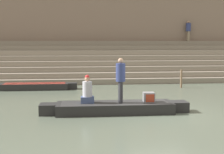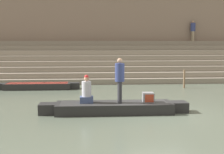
{
  "view_description": "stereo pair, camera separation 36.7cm",
  "coord_description": "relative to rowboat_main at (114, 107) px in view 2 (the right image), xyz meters",
  "views": [
    {
      "loc": [
        -3.22,
        -12.09,
        2.83
      ],
      "look_at": [
        -1.89,
        1.33,
        1.32
      ],
      "focal_mm": 50.0,
      "sensor_mm": 36.0,
      "label": 1
    },
    {
      "loc": [
        -2.85,
        -12.12,
        2.83
      ],
      "look_at": [
        -1.89,
        1.33,
        1.32
      ],
      "focal_mm": 50.0,
      "sensor_mm": 36.0,
      "label": 2
    }
  ],
  "objects": [
    {
      "name": "back_wall",
      "position": [
        1.89,
        13.63,
        4.0
      ],
      "size": [
        34.2,
        1.28,
        8.5
      ],
      "color": "#7F6B5B",
      "rests_on": "ground"
    },
    {
      "name": "person_on_steps",
      "position": [
        7.41,
        12.74,
        3.63
      ],
      "size": [
        0.39,
        0.39,
        1.64
      ],
      "rotation": [
        0.0,
        0.0,
        3.28
      ],
      "color": "gray",
      "rests_on": "ghat_steps"
    },
    {
      "name": "mooring_post",
      "position": [
        4.85,
        6.48,
        0.34
      ],
      "size": [
        0.12,
        0.12,
        1.13
      ],
      "primitive_type": "cylinder",
      "color": "brown",
      "rests_on": "ground"
    },
    {
      "name": "ghat_steps",
      "position": [
        1.89,
        11.37,
        0.81
      ],
      "size": [
        36.0,
        4.7,
        2.92
      ],
      "color": "gray",
      "rests_on": "ground"
    },
    {
      "name": "tv_set",
      "position": [
        1.38,
        -0.01,
        0.39
      ],
      "size": [
        0.43,
        0.47,
        0.39
      ],
      "rotation": [
        0.0,
        0.0,
        0.06
      ],
      "color": "slate",
      "rests_on": "rowboat_main"
    },
    {
      "name": "person_standing",
      "position": [
        0.22,
        -0.07,
        1.22
      ],
      "size": [
        0.38,
        0.38,
        1.79
      ],
      "rotation": [
        0.0,
        0.0,
        -0.1
      ],
      "color": "#28282D",
      "rests_on": "rowboat_main"
    },
    {
      "name": "ground_plane",
      "position": [
        1.89,
        -0.13,
        -0.22
      ],
      "size": [
        120.0,
        120.0,
        0.0
      ],
      "primitive_type": "plane",
      "color": "#566051"
    },
    {
      "name": "moored_boat_shore",
      "position": [
        -4.11,
        6.65,
        -0.02
      ],
      "size": [
        5.04,
        1.05,
        0.38
      ],
      "rotation": [
        0.0,
        0.0,
        0.02
      ],
      "color": "black",
      "rests_on": "ground"
    },
    {
      "name": "person_rowing",
      "position": [
        -1.1,
        0.06,
        0.64
      ],
      "size": [
        0.53,
        0.41,
        1.13
      ],
      "rotation": [
        0.0,
        0.0,
        -0.17
      ],
      "color": "#3D4C75",
      "rests_on": "rowboat_main"
    },
    {
      "name": "rowboat_main",
      "position": [
        0.0,
        0.0,
        0.0
      ],
      "size": [
        5.95,
        1.36,
        0.42
      ],
      "rotation": [
        0.0,
        0.0,
        -0.01
      ],
      "color": "black",
      "rests_on": "ground"
    }
  ]
}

